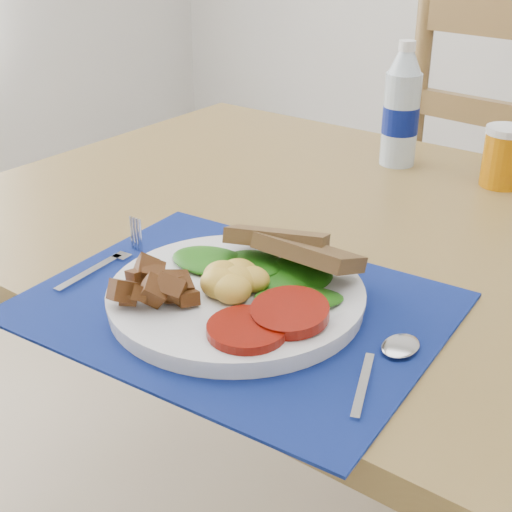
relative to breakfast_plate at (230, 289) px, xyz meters
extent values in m
cube|color=brown|center=(0.06, 0.31, -0.05)|extent=(1.40, 0.90, 0.04)
cylinder|color=brown|center=(-0.58, 0.70, -0.42)|extent=(0.06, 0.06, 0.71)
cylinder|color=brown|center=(-0.16, 1.32, -0.55)|extent=(0.04, 0.04, 0.45)
cylinder|color=brown|center=(-0.19, 0.93, -0.55)|extent=(0.04, 0.04, 0.45)
cube|color=#040B32|center=(0.01, 0.00, -0.02)|extent=(0.51, 0.41, 0.00)
cylinder|color=silver|center=(0.01, 0.00, -0.01)|extent=(0.31, 0.31, 0.02)
ellipsoid|color=gold|center=(0.01, 0.00, 0.02)|extent=(0.07, 0.07, 0.04)
cylinder|color=#810604|center=(0.09, -0.04, 0.01)|extent=(0.09, 0.09, 0.01)
ellipsoid|color=#094308|center=(0.02, 0.05, 0.01)|extent=(0.17, 0.10, 0.02)
cube|color=brown|center=(0.03, 0.09, 0.03)|extent=(0.14, 0.10, 0.04)
cube|color=#B2B5BA|center=(-0.20, -0.05, -0.02)|extent=(0.02, 0.12, 0.00)
cube|color=#B2B5BA|center=(-0.20, 0.03, -0.02)|extent=(0.03, 0.06, 0.00)
cube|color=#B2B5BA|center=(0.21, -0.05, -0.02)|extent=(0.05, 0.11, 0.00)
ellipsoid|color=#B2B5BA|center=(0.21, 0.04, -0.02)|extent=(0.04, 0.05, 0.00)
cylinder|color=#ADBFCC|center=(-0.08, 0.61, 0.06)|extent=(0.07, 0.07, 0.17)
cylinder|color=navy|center=(-0.08, 0.61, 0.06)|extent=(0.07, 0.07, 0.05)
cone|color=#ADBFCC|center=(-0.08, 0.61, 0.16)|extent=(0.06, 0.06, 0.04)
cylinder|color=white|center=(-0.08, 0.61, 0.19)|extent=(0.03, 0.03, 0.02)
cylinder|color=#BB6A05|center=(0.11, 0.61, 0.02)|extent=(0.07, 0.07, 0.10)
camera|label=1|loc=(0.48, -0.58, 0.42)|focal=50.00mm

